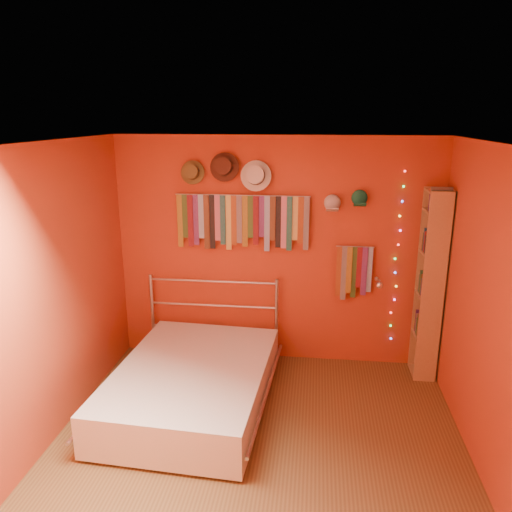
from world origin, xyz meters
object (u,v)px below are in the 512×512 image
at_px(reading_lamp, 379,284).
at_px(bed, 193,384).
at_px(bookshelf, 434,285).
at_px(tie_rack, 242,220).

xyz_separation_m(reading_lamp, bed, (-1.79, -0.86, -0.79)).
bearing_deg(bed, bookshelf, 24.27).
relative_size(bookshelf, bed, 0.98).
xyz_separation_m(bookshelf, bed, (-2.34, -0.89, -0.79)).
xyz_separation_m(reading_lamp, bookshelf, (0.56, 0.03, 0.00)).
distance_m(tie_rack, bed, 1.77).
distance_m(bookshelf, bed, 2.63).
xyz_separation_m(tie_rack, bed, (-0.33, -1.05, -1.39)).
height_order(tie_rack, bed, tie_rack).
bearing_deg(reading_lamp, bookshelf, 3.04).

